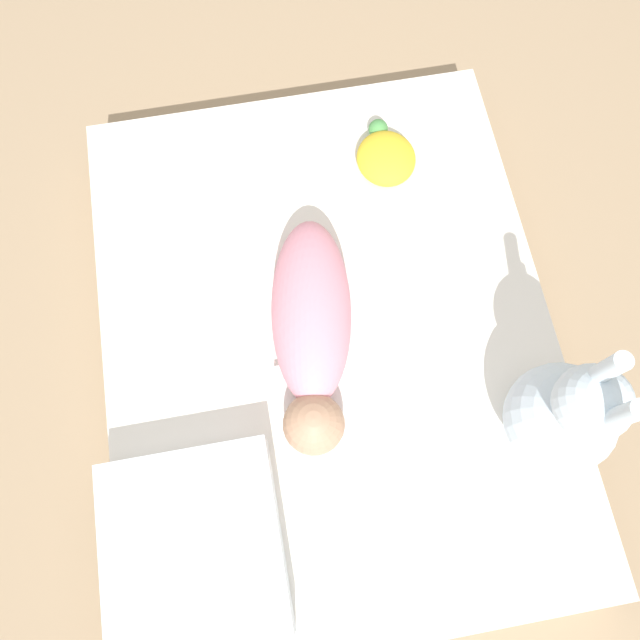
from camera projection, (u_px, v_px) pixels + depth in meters
ground_plane at (328, 351)px, 1.50m from camera, size 12.00×12.00×0.00m
bed_mattress at (328, 343)px, 1.43m from camera, size 1.26×0.98×0.14m
burp_cloth at (314, 401)px, 1.31m from camera, size 0.17×0.14×0.02m
swaddled_baby at (312, 328)px, 1.29m from camera, size 0.51×0.23×0.14m
pillow at (194, 547)px, 1.18m from camera, size 0.36×0.33×0.08m
bunny_plush at (567, 415)px, 1.17m from camera, size 0.21×0.21×0.40m
turtle_plush at (386, 156)px, 1.47m from camera, size 0.19×0.14×0.07m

